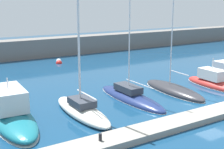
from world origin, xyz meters
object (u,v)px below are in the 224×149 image
at_px(sailboat_charcoal_fifth, 173,90).
at_px(motorboat_red_sixth, 213,82).
at_px(motorboat_teal_second, 11,113).
at_px(sailboat_ivory_third, 82,108).
at_px(dock_bollard, 100,137).
at_px(mooring_buoy_red, 59,63).
at_px(mooring_buoy_white, 59,61).
at_px(sailboat_navy_fourth, 131,97).

bearing_deg(sailboat_charcoal_fifth, motorboat_red_sixth, -93.52).
height_order(motorboat_teal_second, sailboat_ivory_third, sailboat_ivory_third).
bearing_deg(motorboat_teal_second, dock_bollard, -151.19).
bearing_deg(sailboat_ivory_third, motorboat_teal_second, 73.92).
bearing_deg(motorboat_teal_second, sailboat_ivory_third, -103.29).
bearing_deg(sailboat_ivory_third, dock_bollard, 164.36).
distance_m(motorboat_teal_second, mooring_buoy_red, 21.55).
distance_m(motorboat_red_sixth, mooring_buoy_red, 21.36).
bearing_deg(motorboat_teal_second, mooring_buoy_white, -28.12).
height_order(sailboat_ivory_third, sailboat_navy_fourth, sailboat_ivory_third).
distance_m(motorboat_teal_second, dock_bollard, 7.74).
xyz_separation_m(motorboat_red_sixth, mooring_buoy_red, (-8.72, 19.50, -0.38)).
height_order(mooring_buoy_red, dock_bollard, dock_bollard).
bearing_deg(mooring_buoy_white, motorboat_red_sixth, -69.01).
relative_size(sailboat_ivory_third, mooring_buoy_red, 17.33).
bearing_deg(motorboat_red_sixth, mooring_buoy_red, 26.94).
height_order(sailboat_ivory_third, mooring_buoy_red, sailboat_ivory_third).
relative_size(motorboat_teal_second, dock_bollard, 20.77).
bearing_deg(mooring_buoy_white, sailboat_charcoal_fifth, -81.11).
bearing_deg(dock_bollard, sailboat_charcoal_fifth, 28.23).
bearing_deg(mooring_buoy_white, sailboat_ivory_third, -108.22).
height_order(motorboat_teal_second, motorboat_red_sixth, motorboat_teal_second).
distance_m(sailboat_navy_fourth, motorboat_red_sixth, 9.75).
bearing_deg(sailboat_navy_fourth, motorboat_teal_second, 88.04).
height_order(motorboat_teal_second, mooring_buoy_white, motorboat_teal_second).
height_order(sailboat_charcoal_fifth, mooring_buoy_red, sailboat_charcoal_fifth).
bearing_deg(sailboat_navy_fourth, motorboat_red_sixth, -95.19).
relative_size(motorboat_teal_second, mooring_buoy_white, 12.11).
bearing_deg(mooring_buoy_red, motorboat_red_sixth, -65.92).
relative_size(sailboat_charcoal_fifth, motorboat_red_sixth, 2.05).
xyz_separation_m(sailboat_ivory_third, mooring_buoy_white, (7.02, 21.33, -0.51)).
bearing_deg(mooring_buoy_red, sailboat_ivory_third, -107.96).
bearing_deg(motorboat_red_sixth, sailboat_ivory_third, 93.77).
distance_m(motorboat_teal_second, sailboat_navy_fourth, 10.35).
distance_m(sailboat_ivory_third, dock_bollard, 5.74).
bearing_deg(mooring_buoy_red, dock_bollard, -107.48).
distance_m(mooring_buoy_red, dock_bollard, 26.50).
height_order(motorboat_teal_second, sailboat_charcoal_fifth, sailboat_charcoal_fifth).
relative_size(motorboat_red_sixth, mooring_buoy_white, 9.10).
distance_m(sailboat_charcoal_fifth, dock_bollard, 13.39).
height_order(sailboat_ivory_third, mooring_buoy_white, sailboat_ivory_third).
bearing_deg(motorboat_red_sixth, mooring_buoy_white, 23.85).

